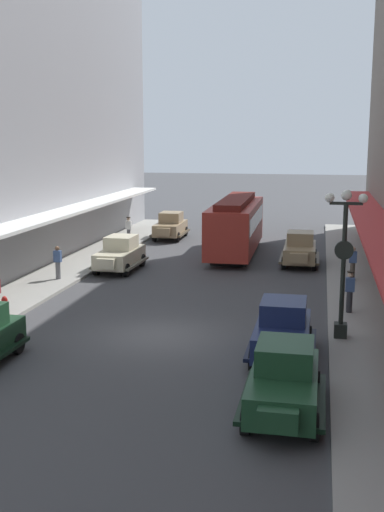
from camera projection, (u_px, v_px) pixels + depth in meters
The scene contains 14 objects.
ground_plane at pixel (159, 335), 22.76m from camera, with size 200.00×200.00×0.00m, color #424244.
sidewalk_right at pixel (374, 347), 21.27m from camera, with size 3.00×60.00×0.15m, color #99968E.
parked_car_0 at pixel (170, 225), 44.10m from camera, with size 2.19×4.28×1.84m.
parked_car_1 at pixel (283, 329), 20.39m from camera, with size 2.14×4.26×1.84m.
parked_car_2 at pixel (284, 378), 16.21m from camera, with size 2.15×4.26×1.84m.
parked_car_3 at pixel (120, 253), 33.60m from camera, with size 2.22×4.29×1.84m.
parked_car_4 at pixel (300, 248), 35.03m from camera, with size 2.17×4.27×1.84m.
streetcar at pixel (236, 224), 37.86m from camera, with size 2.66×9.64×3.46m.
lamp_post_with_clock at pixel (344, 258), 21.55m from camera, with size 1.42×0.44×5.16m.
fire_hydrant at pixel (5, 306), 24.52m from camera, with size 0.24×0.24×0.82m.
pedestrian_0 at pixel (350, 291), 25.05m from camera, with size 0.36×0.28×1.67m.
pedestrian_1 at pixel (58, 262), 30.94m from camera, with size 0.36×0.24×1.64m.
pedestrian_3 at pixel (129, 229), 41.81m from camera, with size 0.36×0.28×1.67m.
pedestrian_5 at pixel (353, 263), 30.76m from camera, with size 0.36×0.24×1.64m.
Camera 1 is at (5.55, -21.14, 7.07)m, focal length 44.24 mm.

